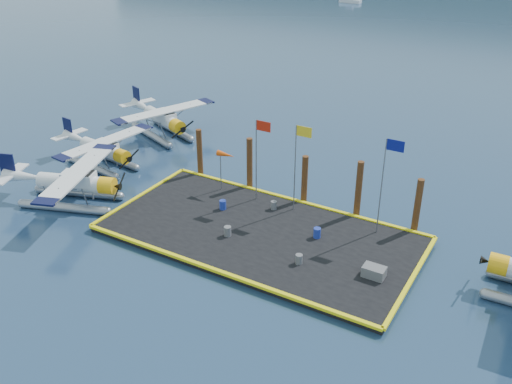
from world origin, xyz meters
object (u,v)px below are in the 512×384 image
seaplane_a (75,185)px  drum_0 (223,205)px  seaplane_c (163,121)px  flagpole_yellow (298,155)px  crate (374,272)px  drum_1 (299,259)px  drum_3 (228,231)px  windsock (226,156)px  drum_5 (274,205)px  piling_1 (250,165)px  piling_4 (417,207)px  flagpole_blue (386,173)px  piling_0 (200,154)px  seaplane_b (104,151)px  piling_2 (304,181)px  piling_3 (358,191)px  flagpole_red (259,148)px  drum_2 (317,233)px

seaplane_a → drum_0: bearing=92.7°
seaplane_c → flagpole_yellow: size_ratio=1.57×
drum_0 → crate: drum_0 is taller
drum_0 → drum_1: 8.19m
drum_3 → windsock: 6.76m
drum_5 → piling_1: size_ratio=0.14×
seaplane_c → drum_0: 15.77m
seaplane_c → piling_4: 25.46m
flagpole_blue → windsock: flagpole_blue is taller
drum_5 → flagpole_blue: flagpole_blue is taller
seaplane_a → windsock: bearing=107.5°
piling_0 → seaplane_b: bearing=-163.0°
windsock → piling_4: 13.68m
drum_1 → piling_2: size_ratio=0.16×
windsock → piling_2: (5.53, 1.60, -1.33)m
piling_3 → windsock: bearing=-170.5°
flagpole_blue → piling_4: flagpole_blue is taller
drum_1 → windsock: windsock is taller
windsock → piling_2: 5.90m
drum_1 → flagpole_red: bearing=136.6°
drum_2 → windsock: size_ratio=0.21×
piling_4 → drum_3: bearing=-145.8°
drum_2 → flagpole_blue: bearing=38.0°
piling_2 → drum_5: bearing=-118.0°
drum_2 → flagpole_blue: size_ratio=0.10×
piling_0 → piling_4: same height
seaplane_c → flagpole_yellow: bearing=89.3°
flagpole_yellow → piling_0: flagpole_yellow is taller
piling_2 → piling_4: piling_4 is taller
flagpole_red → flagpole_yellow: 3.00m
seaplane_a → piling_3: 19.84m
drum_2 → piling_1: (-7.45, 4.14, 1.37)m
flagpole_blue → piling_4: (1.80, 1.60, -2.69)m
flagpole_yellow → piling_1: bearing=161.2°
drum_2 → flagpole_yellow: flagpole_yellow is taller
piling_0 → piling_2: 9.00m
flagpole_red → piling_3: flagpole_red is taller
drum_5 → piling_4: 9.57m
drum_0 → crate: bearing=-11.0°
crate → piling_3: piling_3 is taller
drum_3 → piling_0: size_ratio=0.16×
piling_1 → crate: bearing=-27.8°
crate → piling_2: piling_2 is taller
seaplane_c → windsock: size_ratio=3.11×
drum_5 → flagpole_red: bearing=157.4°
crate → flagpole_blue: 6.32m
drum_1 → piling_3: 7.50m
seaplane_a → piling_0: bearing=128.2°
piling_0 → seaplane_a: bearing=-122.1°
seaplane_c → piling_2: (16.88, -5.36, 0.37)m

